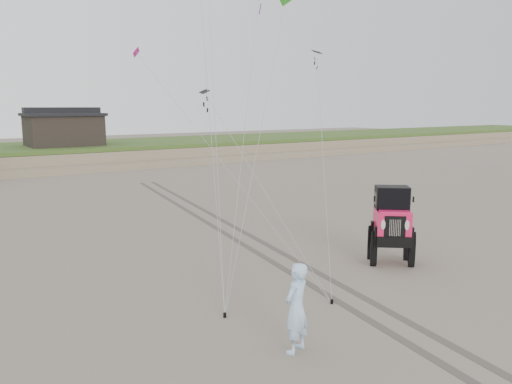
% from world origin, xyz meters
% --- Properties ---
extents(ground, '(160.00, 160.00, 0.00)m').
position_xyz_m(ground, '(0.00, 0.00, 0.00)').
color(ground, '#6B6054').
rests_on(ground, ground).
extents(dune_ridge, '(160.00, 14.25, 1.73)m').
position_xyz_m(dune_ridge, '(0.00, 37.50, 0.82)').
color(dune_ridge, '#7A6B54').
rests_on(dune_ridge, ground).
extents(cabin, '(6.40, 5.40, 3.35)m').
position_xyz_m(cabin, '(2.00, 37.00, 3.24)').
color(cabin, black).
rests_on(cabin, dune_ridge).
extents(jeep, '(5.33, 5.81, 2.06)m').
position_xyz_m(jeep, '(4.19, 1.37, 1.03)').
color(jeep, '#E11B51').
rests_on(jeep, ground).
extents(man, '(0.84, 0.70, 1.97)m').
position_xyz_m(man, '(-2.20, -1.66, 0.98)').
color(man, '#99B7ED').
rests_on(man, ground).
extents(stake_main, '(0.08, 0.08, 0.12)m').
position_xyz_m(stake_main, '(-2.59, 0.68, 0.06)').
color(stake_main, black).
rests_on(stake_main, ground).
extents(stake_aux, '(0.08, 0.08, 0.12)m').
position_xyz_m(stake_aux, '(0.22, -0.14, 0.06)').
color(stake_aux, black).
rests_on(stake_aux, ground).
extents(tire_tracks, '(5.22, 29.74, 0.01)m').
position_xyz_m(tire_tracks, '(2.00, 8.00, 0.00)').
color(tire_tracks, '#4C443D').
rests_on(tire_tracks, ground).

